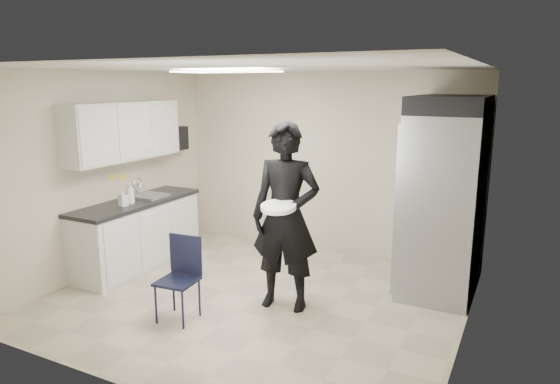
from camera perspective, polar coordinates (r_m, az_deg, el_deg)
The scene contains 21 objects.
floor at distance 5.92m, azimuth -2.73°, elevation -11.98°, with size 4.50×4.50×0.00m, color tan.
ceiling at distance 5.40m, azimuth -3.02°, elevation 14.07°, with size 4.50×4.50×0.00m, color silver.
back_wall at distance 7.29m, azimuth 4.98°, elevation 3.31°, with size 4.50×4.50×0.00m, color beige.
left_wall at distance 6.90m, azimuth -19.33°, elevation 2.16°, with size 4.00×4.00×0.00m, color beige.
right_wall at distance 4.83m, azimuth 20.99°, elevation -2.07°, with size 4.00×4.00×0.00m, color beige.
ceiling_panel at distance 6.05m, azimuth -6.14°, elevation 13.54°, with size 1.20×0.60×0.02m, color white.
lower_counter at distance 7.02m, azimuth -15.95°, elevation -4.75°, with size 0.60×1.90×0.86m, color silver.
countertop at distance 6.91m, azimuth -16.17°, elevation -1.14°, with size 0.64×1.95×0.05m, color black.
sink at distance 7.07m, azimuth -14.67°, elevation -0.86°, with size 0.42×0.40×0.14m, color gray.
faucet at distance 7.18m, azimuth -15.93°, elevation 0.47°, with size 0.02×0.02×0.24m, color silver.
upper_cabinets at distance 6.84m, azimuth -17.41°, elevation 6.66°, with size 0.35×1.80×0.75m, color silver.
towel_dispenser at distance 7.77m, azimuth -11.73°, elevation 6.04°, with size 0.22×0.30×0.35m, color black.
notice_sticker_left at distance 6.97m, azimuth -18.66°, elevation 1.64°, with size 0.00×0.12×0.07m, color yellow.
notice_sticker_right at distance 7.12m, azimuth -17.50°, elevation 1.60°, with size 0.00×0.12×0.07m, color yellow.
commercial_fridge at distance 6.17m, azimuth 18.27°, elevation -1.27°, with size 0.80×1.35×2.10m, color gray.
fridge_compressor at distance 6.02m, azimuth 19.01°, elevation 9.44°, with size 0.80×1.35×0.20m, color black.
folding_chair at distance 5.35m, azimuth -11.68°, elevation -9.97°, with size 0.38×0.38×0.85m, color black.
man_tuxedo at distance 5.37m, azimuth 0.67°, elevation -2.88°, with size 0.75×0.50×2.05m, color black.
bucket_lid at distance 5.10m, azimuth -0.18°, elevation -1.72°, with size 0.36×0.36×0.05m, color white.
soap_bottle_a at distance 6.69m, azimuth -16.74°, elevation -0.17°, with size 0.11×0.11×0.28m, color silver.
soap_bottle_b at distance 6.61m, azimuth -17.51°, elevation -0.64°, with size 0.09×0.10×0.21m, color #9EA0A9.
Camera 1 is at (2.69, -4.68, 2.43)m, focal length 32.00 mm.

